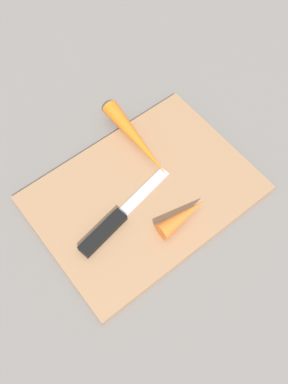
{
  "coord_description": "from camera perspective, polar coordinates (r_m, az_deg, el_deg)",
  "views": [
    {
      "loc": [
        0.2,
        0.26,
        0.64
      ],
      "look_at": [
        0.0,
        0.0,
        0.01
      ],
      "focal_mm": 39.55,
      "sensor_mm": 36.0,
      "label": 1
    }
  ],
  "objects": [
    {
      "name": "ground_plane",
      "position": [
        0.72,
        0.0,
        -0.45
      ],
      "size": [
        1.4,
        1.4,
        0.0
      ],
      "primitive_type": "plane",
      "color": "slate"
    },
    {
      "name": "cutting_board",
      "position": [
        0.71,
        0.0,
        -0.23
      ],
      "size": [
        0.36,
        0.26,
        0.01
      ],
      "primitive_type": "cube",
      "color": "#99704C",
      "rests_on": "ground_plane"
    },
    {
      "name": "knife",
      "position": [
        0.67,
        -4.76,
        -4.74
      ],
      "size": [
        0.2,
        0.05,
        0.01
      ],
      "rotation": [
        0.0,
        0.0,
        3.31
      ],
      "color": "#B7B7BC",
      "rests_on": "cutting_board"
    },
    {
      "name": "carrot_long",
      "position": [
        0.74,
        -0.97,
        7.11
      ],
      "size": [
        0.04,
        0.18,
        0.03
      ],
      "primitive_type": "cone",
      "rotation": [
        0.0,
        1.57,
        1.51
      ],
      "color": "orange",
      "rests_on": "cutting_board"
    },
    {
      "name": "carrot_short",
      "position": [
        0.67,
        5.29,
        -3.27
      ],
      "size": [
        0.09,
        0.03,
        0.03
      ],
      "primitive_type": "cone",
      "rotation": [
        0.0,
        1.57,
        3.12
      ],
      "color": "orange",
      "rests_on": "cutting_board"
    }
  ]
}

